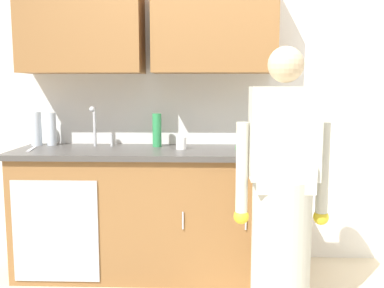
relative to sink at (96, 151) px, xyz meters
name	(u,v)px	position (x,y,z in m)	size (l,w,h in m)	color
kitchen_wall_with_uppers	(203,77)	(0.80, 0.29, 0.55)	(4.80, 0.44, 2.70)	silver
counter_cabinet	(147,213)	(0.38, -0.01, -0.48)	(1.90, 0.62, 0.90)	brown
countertop	(147,152)	(0.38, -0.01, -0.01)	(1.96, 0.66, 0.04)	#474442
sink	(96,151)	(0.00, 0.00, 0.00)	(0.50, 0.36, 0.35)	#B7BABF
person_at_sink	(282,211)	(1.26, -0.74, -0.23)	(0.55, 0.34, 1.62)	white
bottle_dish_liquid	(157,130)	(0.45, 0.13, 0.14)	(0.07, 0.07, 0.26)	#2D8C4C
bottle_water_short	(51,129)	(-0.39, 0.19, 0.14)	(0.07, 0.07, 0.26)	silver
bottle_water_tall	(36,129)	(-0.51, 0.17, 0.15)	(0.08, 0.08, 0.26)	silver
bottle_soap	(261,129)	(1.24, 0.18, 0.15)	(0.06, 0.06, 0.27)	silver
cup_by_sink	(181,143)	(0.64, 0.00, 0.06)	(0.08, 0.08, 0.09)	white
knife_on_counter	(32,149)	(-0.46, -0.05, 0.02)	(0.24, 0.02, 0.01)	silver
sponge	(243,148)	(1.10, -0.02, 0.03)	(0.11, 0.07, 0.03)	#4CBF4C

